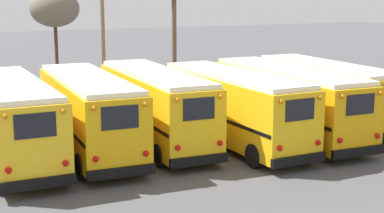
# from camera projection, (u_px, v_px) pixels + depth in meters

# --- Properties ---
(ground_plane) EXTENTS (160.00, 160.00, 0.00)m
(ground_plane) POSITION_uv_depth(u_px,v_px,m) (194.00, 144.00, 26.57)
(ground_plane) COLOR #4C4C4F
(school_bus_0) EXTENTS (2.63, 9.64, 3.32)m
(school_bus_0) POSITION_uv_depth(u_px,v_px,m) (13.00, 119.00, 23.36)
(school_bus_0) COLOR yellow
(school_bus_0) RESTS_ON ground
(school_bus_1) EXTENTS (2.83, 9.70, 3.31)m
(school_bus_1) POSITION_uv_depth(u_px,v_px,m) (89.00, 112.00, 24.73)
(school_bus_1) COLOR #EAAA0F
(school_bus_1) RESTS_ON ground
(school_bus_2) EXTENTS (2.68, 9.77, 3.32)m
(school_bus_2) POSITION_uv_depth(u_px,v_px,m) (155.00, 105.00, 26.24)
(school_bus_2) COLOR yellow
(school_bus_2) RESTS_ON ground
(school_bus_3) EXTENTS (2.79, 9.72, 3.26)m
(school_bus_3) POSITION_uv_depth(u_px,v_px,m) (233.00, 106.00, 26.11)
(school_bus_3) COLOR yellow
(school_bus_3) RESTS_ON ground
(school_bus_4) EXTENTS (2.79, 10.56, 3.24)m
(school_bus_4) POSITION_uv_depth(u_px,v_px,m) (287.00, 99.00, 27.74)
(school_bus_4) COLOR #E5A00C
(school_bus_4) RESTS_ON ground
(school_bus_5) EXTENTS (2.86, 9.86, 3.18)m
(school_bus_5) POSITION_uv_depth(u_px,v_px,m) (326.00, 92.00, 29.97)
(school_bus_5) COLOR #EAAA0F
(school_bus_5) RESTS_ON ground
(utility_pole) EXTENTS (1.80, 0.24, 8.30)m
(utility_pole) POSITION_uv_depth(u_px,v_px,m) (103.00, 32.00, 35.17)
(utility_pole) COLOR #75604C
(utility_pole) RESTS_ON ground
(bare_tree_1) EXTENTS (3.49, 3.49, 6.87)m
(bare_tree_1) POSITION_uv_depth(u_px,v_px,m) (55.00, 9.00, 41.64)
(bare_tree_1) COLOR #473323
(bare_tree_1) RESTS_ON ground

